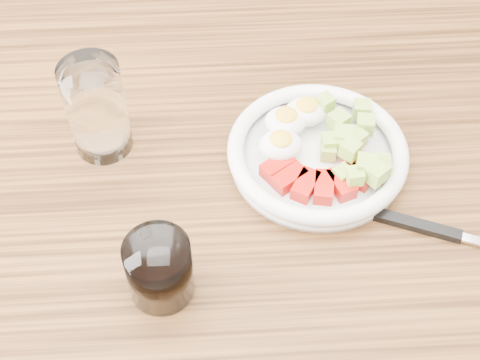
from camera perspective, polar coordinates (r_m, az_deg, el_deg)
name	(u,v)px	position (r m, az deg, el deg)	size (l,w,h in m)	color
dining_table	(248,244)	(0.92, 0.66, -5.44)	(1.50, 0.90, 0.77)	brown
bowl	(317,151)	(0.87, 6.58, 2.48)	(0.23, 0.23, 0.06)	white
fork	(442,232)	(0.84, 16.84, -4.26)	(0.22, 0.10, 0.01)	black
water_glass	(97,109)	(0.87, -12.14, 5.96)	(0.08, 0.08, 0.14)	white
coffee_glass	(160,269)	(0.74, -6.88, -7.59)	(0.07, 0.07, 0.08)	white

